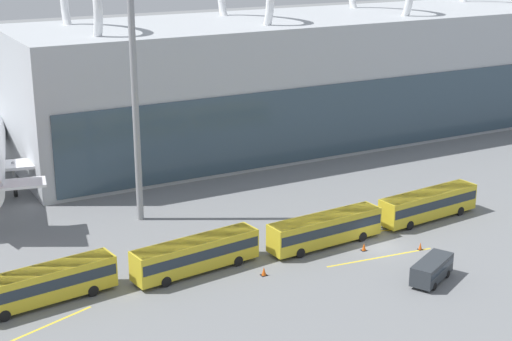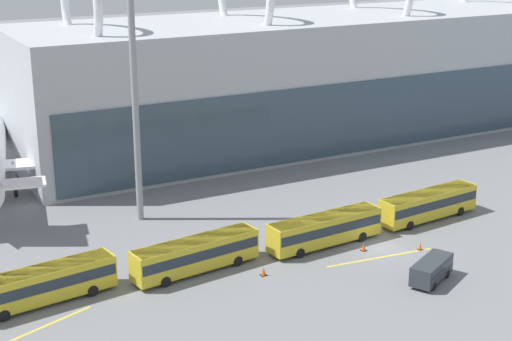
{
  "view_description": "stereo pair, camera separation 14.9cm",
  "coord_description": "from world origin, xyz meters",
  "px_view_note": "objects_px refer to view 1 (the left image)",
  "views": [
    {
      "loc": [
        -45.79,
        -58.28,
        30.96
      ],
      "look_at": [
        -4.62,
        17.27,
        4.0
      ],
      "focal_mm": 55.0,
      "sensor_mm": 36.0,
      "label": 1
    },
    {
      "loc": [
        -45.66,
        -58.36,
        30.96
      ],
      "look_at": [
        -4.62,
        17.27,
        4.0
      ],
      "focal_mm": 55.0,
      "sensor_mm": 36.0,
      "label": 2
    }
  ],
  "objects_px": {
    "airliner_at_gate_far": "(284,99)",
    "shuttle_bus_1": "(196,253)",
    "shuttle_bus_3": "(428,203)",
    "traffic_cone_1": "(264,271)",
    "floodlight_mast": "(134,69)",
    "traffic_cone_2": "(420,246)",
    "service_van_foreground": "(432,269)",
    "shuttle_bus_0": "(44,283)",
    "traffic_cone_0": "(364,247)",
    "shuttle_bus_2": "(325,228)"
  },
  "relations": [
    {
      "from": "airliner_at_gate_far",
      "to": "shuttle_bus_3",
      "type": "xyz_separation_m",
      "value": [
        -6.05,
        -41.38,
        -3.12
      ]
    },
    {
      "from": "shuttle_bus_3",
      "to": "traffic_cone_1",
      "type": "bearing_deg",
      "value": -175.35
    },
    {
      "from": "floodlight_mast",
      "to": "airliner_at_gate_far",
      "type": "bearing_deg",
      "value": 37.78
    },
    {
      "from": "traffic_cone_1",
      "to": "traffic_cone_0",
      "type": "bearing_deg",
      "value": 1.47
    },
    {
      "from": "shuttle_bus_3",
      "to": "traffic_cone_1",
      "type": "xyz_separation_m",
      "value": [
        -22.94,
        -4.07,
        -1.47
      ]
    },
    {
      "from": "airliner_at_gate_far",
      "to": "shuttle_bus_1",
      "type": "bearing_deg",
      "value": 146.48
    },
    {
      "from": "traffic_cone_0",
      "to": "airliner_at_gate_far",
      "type": "bearing_deg",
      "value": 68.92
    },
    {
      "from": "shuttle_bus_0",
      "to": "traffic_cone_2",
      "type": "distance_m",
      "value": 36.45
    },
    {
      "from": "shuttle_bus_3",
      "to": "service_van_foreground",
      "type": "xyz_separation_m",
      "value": [
        -10.16,
        -12.45,
        -0.64
      ]
    },
    {
      "from": "shuttle_bus_0",
      "to": "traffic_cone_0",
      "type": "relative_size",
      "value": 16.21
    },
    {
      "from": "shuttle_bus_3",
      "to": "shuttle_bus_2",
      "type": "bearing_deg",
      "value": 177.86
    },
    {
      "from": "shuttle_bus_3",
      "to": "shuttle_bus_0",
      "type": "bearing_deg",
      "value": 174.53
    },
    {
      "from": "shuttle_bus_2",
      "to": "traffic_cone_0",
      "type": "relative_size",
      "value": 16.11
    },
    {
      "from": "shuttle_bus_0",
      "to": "floodlight_mast",
      "type": "height_order",
      "value": "floodlight_mast"
    },
    {
      "from": "shuttle_bus_3",
      "to": "floodlight_mast",
      "type": "relative_size",
      "value": 0.45
    },
    {
      "from": "shuttle_bus_2",
      "to": "shuttle_bus_3",
      "type": "bearing_deg",
      "value": -0.48
    },
    {
      "from": "airliner_at_gate_far",
      "to": "shuttle_bus_3",
      "type": "relative_size",
      "value": 2.99
    },
    {
      "from": "shuttle_bus_0",
      "to": "floodlight_mast",
      "type": "relative_size",
      "value": 0.45
    },
    {
      "from": "shuttle_bus_1",
      "to": "service_van_foreground",
      "type": "bearing_deg",
      "value": -40.96
    },
    {
      "from": "traffic_cone_0",
      "to": "traffic_cone_2",
      "type": "relative_size",
      "value": 1.02
    },
    {
      "from": "service_van_foreground",
      "to": "traffic_cone_0",
      "type": "relative_size",
      "value": 7.27
    },
    {
      "from": "shuttle_bus_2",
      "to": "shuttle_bus_1",
      "type": "bearing_deg",
      "value": 174.36
    },
    {
      "from": "shuttle_bus_2",
      "to": "traffic_cone_2",
      "type": "relative_size",
      "value": 16.36
    },
    {
      "from": "service_van_foreground",
      "to": "traffic_cone_1",
      "type": "relative_size",
      "value": 7.04
    },
    {
      "from": "traffic_cone_1",
      "to": "traffic_cone_2",
      "type": "xyz_separation_m",
      "value": [
        16.66,
        -2.22,
        -0.02
      ]
    },
    {
      "from": "floodlight_mast",
      "to": "shuttle_bus_3",
      "type": "bearing_deg",
      "value": -28.56
    },
    {
      "from": "traffic_cone_1",
      "to": "traffic_cone_2",
      "type": "distance_m",
      "value": 16.81
    },
    {
      "from": "shuttle_bus_0",
      "to": "shuttle_bus_1",
      "type": "height_order",
      "value": "same"
    },
    {
      "from": "shuttle_bus_1",
      "to": "shuttle_bus_2",
      "type": "xyz_separation_m",
      "value": [
        14.05,
        -0.46,
        0.0
      ]
    },
    {
      "from": "floodlight_mast",
      "to": "traffic_cone_2",
      "type": "distance_m",
      "value": 34.49
    },
    {
      "from": "shuttle_bus_0",
      "to": "shuttle_bus_1",
      "type": "distance_m",
      "value": 14.05
    },
    {
      "from": "floodlight_mast",
      "to": "traffic_cone_2",
      "type": "height_order",
      "value": "floodlight_mast"
    },
    {
      "from": "shuttle_bus_1",
      "to": "traffic_cone_2",
      "type": "distance_m",
      "value": 22.67
    },
    {
      "from": "floodlight_mast",
      "to": "traffic_cone_2",
      "type": "relative_size",
      "value": 36.79
    },
    {
      "from": "shuttle_bus_1",
      "to": "shuttle_bus_2",
      "type": "height_order",
      "value": "same"
    },
    {
      "from": "airliner_at_gate_far",
      "to": "shuttle_bus_1",
      "type": "distance_m",
      "value": 54.01
    },
    {
      "from": "traffic_cone_2",
      "to": "traffic_cone_0",
      "type": "bearing_deg",
      "value": 153.66
    },
    {
      "from": "shuttle_bus_1",
      "to": "traffic_cone_2",
      "type": "bearing_deg",
      "value": -22.2
    },
    {
      "from": "service_van_foreground",
      "to": "floodlight_mast",
      "type": "distance_m",
      "value": 36.22
    },
    {
      "from": "shuttle_bus_2",
      "to": "service_van_foreground",
      "type": "distance_m",
      "value": 12.29
    },
    {
      "from": "floodlight_mast",
      "to": "shuttle_bus_1",
      "type": "bearing_deg",
      "value": -91.07
    },
    {
      "from": "floodlight_mast",
      "to": "traffic_cone_0",
      "type": "relative_size",
      "value": 36.22
    },
    {
      "from": "shuttle_bus_0",
      "to": "traffic_cone_2",
      "type": "xyz_separation_m",
      "value": [
        35.87,
        -6.32,
        -1.49
      ]
    },
    {
      "from": "shuttle_bus_0",
      "to": "traffic_cone_0",
      "type": "height_order",
      "value": "shuttle_bus_0"
    },
    {
      "from": "shuttle_bus_1",
      "to": "traffic_cone_1",
      "type": "height_order",
      "value": "shuttle_bus_1"
    },
    {
      "from": "traffic_cone_0",
      "to": "traffic_cone_1",
      "type": "xyz_separation_m",
      "value": [
        -11.58,
        -0.3,
        0.01
      ]
    },
    {
      "from": "floodlight_mast",
      "to": "traffic_cone_1",
      "type": "bearing_deg",
      "value": -75.77
    },
    {
      "from": "floodlight_mast",
      "to": "traffic_cone_1",
      "type": "xyz_separation_m",
      "value": [
        4.87,
        -19.21,
        -16.31
      ]
    },
    {
      "from": "airliner_at_gate_far",
      "to": "shuttle_bus_2",
      "type": "xyz_separation_m",
      "value": [
        -20.1,
        -42.19,
        -3.12
      ]
    },
    {
      "from": "shuttle_bus_2",
      "to": "traffic_cone_2",
      "type": "distance_m",
      "value": 9.63
    }
  ]
}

